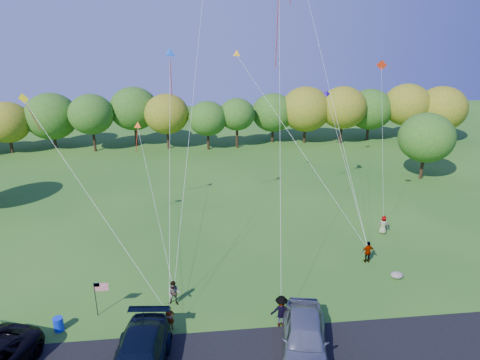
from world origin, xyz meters
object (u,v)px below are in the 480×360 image
object	(u,v)px
flyer_a	(170,318)
flyer_e	(383,225)
flyer_b	(174,293)
flyer_d	(368,252)
flyer_c	(281,311)
park_bench	(18,330)
trash_barrel	(59,324)
minivan_silver	(305,337)

from	to	relation	value
flyer_a	flyer_e	distance (m)	19.85
flyer_b	flyer_d	xyz separation A→B (m)	(13.88, 3.55, 0.01)
flyer_a	flyer_c	distance (m)	6.37
flyer_c	flyer_e	world-z (taller)	flyer_c
flyer_c	flyer_d	bearing A→B (deg)	-134.78
flyer_a	flyer_c	bearing A→B (deg)	-20.18
flyer_e	park_bench	size ratio (longest dim) A/B	0.82
flyer_a	flyer_d	world-z (taller)	flyer_d
flyer_e	flyer_c	bearing A→B (deg)	69.84
trash_barrel	flyer_d	bearing A→B (deg)	14.45
flyer_c	flyer_d	world-z (taller)	flyer_c
minivan_silver	flyer_b	xyz separation A→B (m)	(-6.97, 4.98, -0.23)
flyer_a	park_bench	bearing A→B (deg)	161.64
flyer_e	park_bench	bearing A→B (deg)	47.06
flyer_d	flyer_e	xyz separation A→B (m)	(3.03, 4.24, -0.04)
minivan_silver	flyer_d	bearing A→B (deg)	63.49
flyer_e	trash_barrel	bearing A→B (deg)	47.74
minivan_silver	flyer_b	world-z (taller)	minivan_silver
flyer_b	flyer_d	size ratio (longest dim) A/B	0.99
flyer_c	park_bench	bearing A→B (deg)	4.59
flyer_d	minivan_silver	bearing A→B (deg)	49.96
minivan_silver	flyer_c	xyz separation A→B (m)	(-0.78, 2.36, -0.09)
flyer_b	flyer_e	distance (m)	18.62
minivan_silver	trash_barrel	size ratio (longest dim) A/B	7.05
flyer_e	park_bench	xyz separation A→B (m)	(-25.38, -9.95, -0.20)
flyer_a	minivan_silver	bearing A→B (deg)	-37.85
park_bench	flyer_d	bearing A→B (deg)	34.66
flyer_b	flyer_d	world-z (taller)	flyer_d
flyer_b	trash_barrel	world-z (taller)	flyer_b
park_bench	flyer_c	bearing A→B (deg)	18.50
flyer_d	park_bench	xyz separation A→B (m)	(-22.35, -5.70, -0.24)
flyer_a	trash_barrel	size ratio (longest dim) A/B	1.85
flyer_d	flyer_c	bearing A→B (deg)	37.73
flyer_b	flyer_a	bearing A→B (deg)	-84.56
flyer_d	park_bench	distance (m)	23.07
flyer_e	trash_barrel	size ratio (longest dim) A/B	1.92
flyer_a	park_bench	world-z (taller)	flyer_a
park_bench	flyer_e	bearing A→B (deg)	41.74
minivan_silver	flyer_a	world-z (taller)	minivan_silver
flyer_b	park_bench	distance (m)	8.74
park_bench	trash_barrel	world-z (taller)	park_bench
flyer_c	flyer_d	size ratio (longest dim) A/B	1.16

